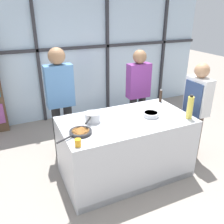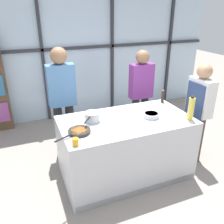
# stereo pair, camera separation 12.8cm
# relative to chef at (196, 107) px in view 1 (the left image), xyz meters

# --- Properties ---
(ground_plane) EXTENTS (18.00, 18.00, 0.00)m
(ground_plane) POSITION_rel_chef_xyz_m (-1.22, 0.03, -0.90)
(ground_plane) COLOR gray
(back_window_wall) EXTENTS (6.40, 0.10, 2.80)m
(back_window_wall) POSITION_rel_chef_xyz_m (-1.22, 2.48, 0.50)
(back_window_wall) COLOR silver
(back_window_wall) RESTS_ON ground_plane
(demo_island) EXTENTS (1.82, 0.99, 0.91)m
(demo_island) POSITION_rel_chef_xyz_m (-1.22, 0.03, -0.44)
(demo_island) COLOR silver
(demo_island) RESTS_ON ground_plane
(chef) EXTENTS (0.23, 0.42, 1.59)m
(chef) POSITION_rel_chef_xyz_m (0.00, 0.00, 0.00)
(chef) COLOR #47382D
(chef) RESTS_ON ground_plane
(spectator_far_left) EXTENTS (0.42, 0.25, 1.81)m
(spectator_far_left) POSITION_rel_chef_xyz_m (-1.92, 0.91, 0.15)
(spectator_far_left) COLOR black
(spectator_far_left) RESTS_ON ground_plane
(spectator_center_left) EXTENTS (0.41, 0.24, 1.68)m
(spectator_center_left) POSITION_rel_chef_xyz_m (-0.52, 0.91, 0.07)
(spectator_center_left) COLOR black
(spectator_center_left) RESTS_ON ground_plane
(frying_pan) EXTENTS (0.47, 0.31, 0.04)m
(frying_pan) POSITION_rel_chef_xyz_m (-1.93, -0.10, 0.03)
(frying_pan) COLOR #232326
(frying_pan) RESTS_ON demo_island
(saucepan) EXTENTS (0.29, 0.34, 0.13)m
(saucepan) POSITION_rel_chef_xyz_m (-1.67, 0.15, 0.08)
(saucepan) COLOR silver
(saucepan) RESTS_ON demo_island
(white_plate) EXTENTS (0.23, 0.23, 0.01)m
(white_plate) POSITION_rel_chef_xyz_m (-0.78, 0.20, 0.02)
(white_plate) COLOR white
(white_plate) RESTS_ON demo_island
(mixing_bowl) EXTENTS (0.23, 0.23, 0.06)m
(mixing_bowl) POSITION_rel_chef_xyz_m (-0.87, -0.04, 0.05)
(mixing_bowl) COLOR silver
(mixing_bowl) RESTS_ON demo_island
(oil_bottle) EXTENTS (0.08, 0.08, 0.34)m
(oil_bottle) POSITION_rel_chef_xyz_m (-0.41, -0.30, 0.17)
(oil_bottle) COLOR #E0CC4C
(oil_bottle) RESTS_ON demo_island
(pepper_grinder) EXTENTS (0.05, 0.05, 0.21)m
(pepper_grinder) POSITION_rel_chef_xyz_m (-0.40, 0.40, 0.11)
(pepper_grinder) COLOR #332319
(pepper_grinder) RESTS_ON demo_island
(juice_glass_near) EXTENTS (0.07, 0.07, 0.09)m
(juice_glass_near) POSITION_rel_chef_xyz_m (-2.03, -0.37, 0.06)
(juice_glass_near) COLOR orange
(juice_glass_near) RESTS_ON demo_island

